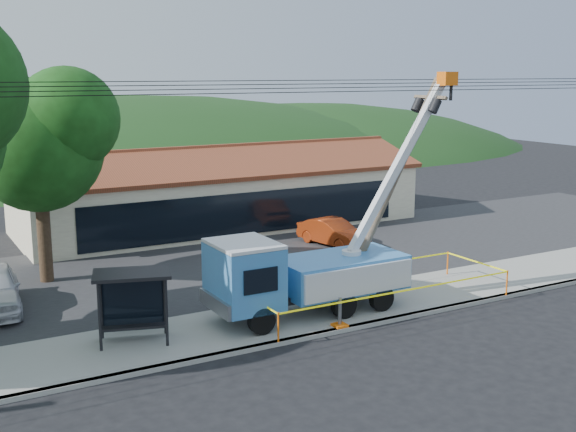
% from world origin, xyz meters
% --- Properties ---
extents(ground, '(120.00, 120.00, 0.00)m').
position_xyz_m(ground, '(0.00, 0.00, 0.00)').
color(ground, black).
rests_on(ground, ground).
extents(curb, '(60.00, 0.25, 0.15)m').
position_xyz_m(curb, '(0.00, 2.10, 0.07)').
color(curb, '#97968E').
rests_on(curb, ground).
extents(sidewalk, '(60.00, 4.00, 0.15)m').
position_xyz_m(sidewalk, '(0.00, 4.00, 0.07)').
color(sidewalk, '#97968E').
rests_on(sidewalk, ground).
extents(parking_lot, '(60.00, 12.00, 0.10)m').
position_xyz_m(parking_lot, '(0.00, 12.00, 0.05)').
color(parking_lot, '#28282B').
rests_on(parking_lot, ground).
extents(strip_mall, '(22.50, 8.53, 4.67)m').
position_xyz_m(strip_mall, '(4.00, 19.98, 1.88)').
color(strip_mall, beige).
rests_on(strip_mall, ground).
extents(tree_lot, '(6.30, 5.60, 8.94)m').
position_xyz_m(tree_lot, '(-7.00, 13.00, 6.21)').
color(tree_lot, '#332316').
rests_on(tree_lot, ground).
extents(hill_center, '(89.60, 64.00, 32.00)m').
position_xyz_m(hill_center, '(10.00, 55.00, 0.00)').
color(hill_center, '#1A3D16').
rests_on(hill_center, ground).
extents(hill_east, '(72.80, 52.00, 26.00)m').
position_xyz_m(hill_east, '(30.00, 55.00, 0.00)').
color(hill_east, '#1A3D16').
rests_on(hill_east, ground).
extents(utility_truck, '(9.94, 3.94, 8.54)m').
position_xyz_m(utility_truck, '(0.14, 3.98, 1.72)').
color(utility_truck, black).
rests_on(utility_truck, ground).
extents(leaning_pole, '(4.71, 1.81, 8.44)m').
position_xyz_m(leaning_pole, '(4.28, 4.26, 4.74)').
color(leaning_pole, brown).
rests_on(leaning_pole, ground).
extents(bus_shelter, '(2.75, 2.14, 2.33)m').
position_xyz_m(bus_shelter, '(-5.95, 4.46, 1.85)').
color(bus_shelter, black).
rests_on(bus_shelter, ground).
extents(caution_tape, '(10.19, 3.44, 1.00)m').
position_xyz_m(caution_tape, '(3.09, 3.70, 0.89)').
color(caution_tape, orange).
rests_on(caution_tape, ground).
extents(car_red, '(2.15, 4.23, 1.33)m').
position_xyz_m(car_red, '(6.87, 12.44, 0.00)').
color(car_red, '#9E310F').
rests_on(car_red, ground).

